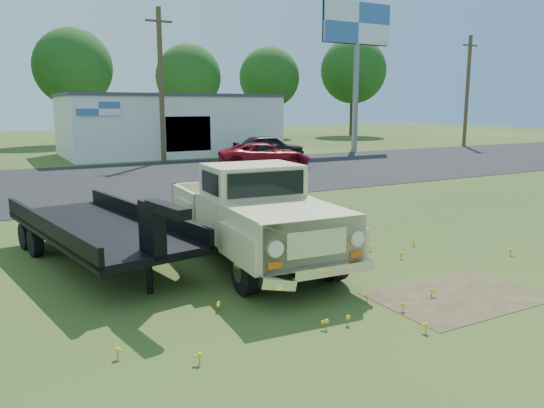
{
  "coord_description": "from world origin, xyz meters",
  "views": [
    {
      "loc": [
        -5.83,
        -9.31,
        3.37
      ],
      "look_at": [
        -0.11,
        1.0,
        1.18
      ],
      "focal_mm": 35.0,
      "sensor_mm": 36.0,
      "label": 1
    }
  ],
  "objects_px": {
    "red_pickup": "(265,156)",
    "vintage_pickup_truck": "(253,213)",
    "flatbed_trailer": "(97,223)",
    "dark_sedan": "(269,147)",
    "billboard": "(357,36)"
  },
  "relations": [
    {
      "from": "flatbed_trailer",
      "to": "red_pickup",
      "type": "height_order",
      "value": "flatbed_trailer"
    },
    {
      "from": "flatbed_trailer",
      "to": "dark_sedan",
      "type": "xyz_separation_m",
      "value": [
        14.03,
        17.99,
        -0.12
      ]
    },
    {
      "from": "billboard",
      "to": "dark_sedan",
      "type": "height_order",
      "value": "billboard"
    },
    {
      "from": "flatbed_trailer",
      "to": "red_pickup",
      "type": "bearing_deg",
      "value": 40.6
    },
    {
      "from": "red_pickup",
      "to": "dark_sedan",
      "type": "height_order",
      "value": "dark_sedan"
    },
    {
      "from": "dark_sedan",
      "to": "vintage_pickup_truck",
      "type": "bearing_deg",
      "value": 157.07
    },
    {
      "from": "red_pickup",
      "to": "vintage_pickup_truck",
      "type": "bearing_deg",
      "value": 166.85
    },
    {
      "from": "vintage_pickup_truck",
      "to": "dark_sedan",
      "type": "height_order",
      "value": "vintage_pickup_truck"
    },
    {
      "from": "flatbed_trailer",
      "to": "billboard",
      "type": "bearing_deg",
      "value": 33.01
    },
    {
      "from": "flatbed_trailer",
      "to": "red_pickup",
      "type": "xyz_separation_m",
      "value": [
        11.47,
        13.74,
        -0.2
      ]
    },
    {
      "from": "vintage_pickup_truck",
      "to": "dark_sedan",
      "type": "bearing_deg",
      "value": 64.28
    },
    {
      "from": "billboard",
      "to": "red_pickup",
      "type": "height_order",
      "value": "billboard"
    },
    {
      "from": "billboard",
      "to": "red_pickup",
      "type": "relative_size",
      "value": 2.22
    },
    {
      "from": "vintage_pickup_truck",
      "to": "flatbed_trailer",
      "type": "xyz_separation_m",
      "value": [
        -2.97,
        1.56,
        -0.19
      ]
    },
    {
      "from": "billboard",
      "to": "vintage_pickup_truck",
      "type": "distance_m",
      "value": 32.11
    }
  ]
}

